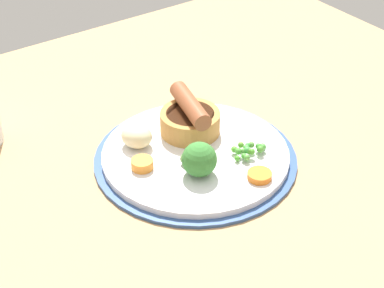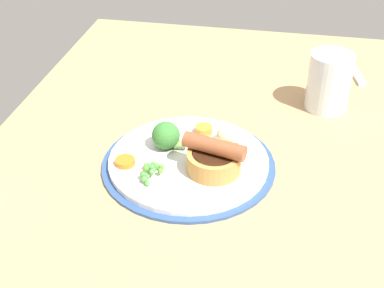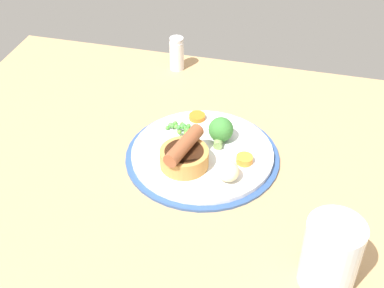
% 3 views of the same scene
% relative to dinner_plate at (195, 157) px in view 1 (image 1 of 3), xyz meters
% --- Properties ---
extents(dining_table, '(1.10, 0.80, 0.03)m').
position_rel_dinner_plate_xyz_m(dining_table, '(-0.02, 0.05, -0.02)').
color(dining_table, tan).
rests_on(dining_table, ground).
extents(dinner_plate, '(0.27, 0.27, 0.01)m').
position_rel_dinner_plate_xyz_m(dinner_plate, '(0.00, 0.00, 0.00)').
color(dinner_plate, '#2D4C84').
rests_on(dinner_plate, dining_table).
extents(sausage_pudding, '(0.08, 0.10, 0.06)m').
position_rel_dinner_plate_xyz_m(sausage_pudding, '(0.02, 0.04, 0.03)').
color(sausage_pudding, '#BC8442').
rests_on(sausage_pudding, dinner_plate).
extents(pea_pile, '(0.05, 0.03, 0.02)m').
position_rel_dinner_plate_xyz_m(pea_pile, '(0.05, -0.05, 0.02)').
color(pea_pile, green).
rests_on(pea_pile, dinner_plate).
extents(broccoli_floret_near, '(0.05, 0.06, 0.05)m').
position_rel_dinner_plate_xyz_m(broccoli_floret_near, '(-0.03, -0.04, 0.03)').
color(broccoli_floret_near, '#387A33').
rests_on(broccoli_floret_near, dinner_plate).
extents(potato_chunk_0, '(0.05, 0.06, 0.03)m').
position_rel_dinner_plate_xyz_m(potato_chunk_0, '(-0.06, 0.06, 0.02)').
color(potato_chunk_0, beige).
rests_on(potato_chunk_0, dinner_plate).
extents(carrot_slice_1, '(0.03, 0.03, 0.01)m').
position_rel_dinner_plate_xyz_m(carrot_slice_1, '(-0.08, 0.01, 0.01)').
color(carrot_slice_1, orange).
rests_on(carrot_slice_1, dinner_plate).
extents(carrot_slice_3, '(0.04, 0.04, 0.01)m').
position_rel_dinner_plate_xyz_m(carrot_slice_3, '(0.03, -0.09, 0.01)').
color(carrot_slice_3, orange).
rests_on(carrot_slice_3, dinner_plate).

